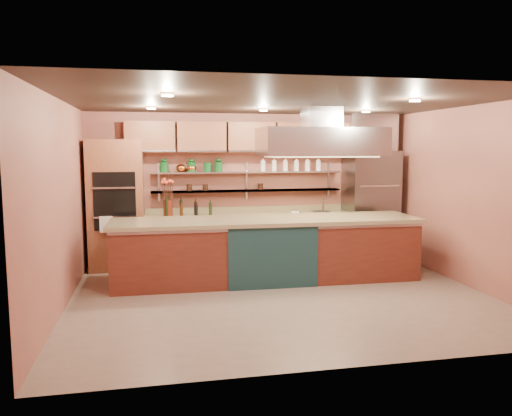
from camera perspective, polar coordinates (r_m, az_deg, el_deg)
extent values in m
cube|color=gray|center=(7.45, 2.80, -10.01)|extent=(6.00, 5.00, 0.02)
cube|color=black|center=(7.16, 2.94, 12.06)|extent=(6.00, 5.00, 0.02)
cube|color=#A45D4D|center=(9.60, -0.83, 2.36)|extent=(6.00, 0.04, 2.80)
cube|color=#A45D4D|center=(4.80, 10.27, -2.20)|extent=(6.00, 0.04, 2.80)
cube|color=#A45D4D|center=(7.05, -21.47, 0.28)|extent=(0.04, 5.00, 2.80)
cube|color=#A45D4D|center=(8.42, 23.06, 1.20)|extent=(0.04, 5.00, 2.80)
cube|color=#985537|center=(9.16, -15.67, 0.33)|extent=(0.95, 0.64, 2.30)
cube|color=slate|center=(10.00, 12.93, 0.35)|extent=(0.95, 0.72, 2.10)
cube|color=tan|center=(9.42, -0.78, -3.46)|extent=(3.84, 0.64, 0.93)
cube|color=#B0B3B7|center=(9.47, -0.98, 2.00)|extent=(3.60, 0.26, 0.03)
cube|color=#B0B3B7|center=(9.44, -0.98, 4.11)|extent=(3.60, 0.26, 0.03)
cube|color=#985537|center=(9.39, -0.63, 8.07)|extent=(4.60, 0.36, 0.55)
cube|color=#B0B3B7|center=(8.24, 7.43, 7.49)|extent=(2.00, 1.00, 0.45)
cube|color=#FFE5A5|center=(7.35, 2.54, 11.69)|extent=(4.00, 2.80, 0.02)
cube|color=maroon|center=(8.16, 1.23, -4.75)|extent=(4.90, 1.15, 1.02)
cylinder|color=#621E0E|center=(9.12, -10.03, -0.01)|extent=(0.17, 0.17, 0.29)
cube|color=black|center=(9.14, -7.71, 0.03)|extent=(0.94, 0.47, 0.29)
cube|color=white|center=(9.49, 4.40, -0.32)|extent=(0.17, 0.14, 0.08)
cylinder|color=silver|center=(9.75, 7.64, 0.30)|extent=(0.04, 0.04, 0.24)
ellipsoid|color=orange|center=(9.29, -8.57, 4.54)|extent=(0.23, 0.23, 0.15)
cylinder|color=#104F1D|center=(9.33, -5.57, 4.66)|extent=(0.16, 0.16, 0.17)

